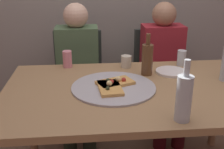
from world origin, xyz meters
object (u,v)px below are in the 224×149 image
at_px(dining_table, 137,98).
at_px(pizza_slice_last, 110,87).
at_px(pizza_tray, 114,87).
at_px(wine_bottle, 184,97).
at_px(chair_left, 79,75).
at_px(pizza_slice_extra, 115,82).
at_px(water_bottle, 147,59).
at_px(chair_right, 159,72).
at_px(soda_can, 67,59).
at_px(plate_stack, 171,72).
at_px(guest_in_beanie, 164,64).
at_px(wine_glass, 126,61).
at_px(tumbler_near, 182,58).
at_px(guest_in_sweater, 78,67).

height_order(dining_table, pizza_slice_last, pizza_slice_last).
xyz_separation_m(pizza_tray, wine_bottle, (0.29, -0.41, 0.11)).
xyz_separation_m(pizza_slice_last, chair_left, (-0.21, 0.92, -0.26)).
distance_m(pizza_slice_extra, water_bottle, 0.30).
xyz_separation_m(pizza_slice_last, chair_right, (0.54, 0.92, -0.26)).
distance_m(pizza_slice_last, soda_can, 0.53).
relative_size(dining_table, plate_stack, 7.65).
distance_m(dining_table, chair_right, 0.97).
distance_m(dining_table, soda_can, 0.63).
relative_size(chair_left, guest_in_beanie, 0.77).
relative_size(soda_can, chair_left, 0.14).
xyz_separation_m(water_bottle, soda_can, (-0.55, 0.21, -0.05)).
distance_m(pizza_slice_extra, wine_glass, 0.36).
relative_size(wine_bottle, chair_left, 0.34).
height_order(pizza_slice_last, tumbler_near, tumbler_near).
bearing_deg(soda_can, pizza_slice_extra, -50.41).
xyz_separation_m(pizza_slice_last, pizza_slice_extra, (0.04, 0.08, 0.00)).
bearing_deg(wine_bottle, water_bottle, 93.76).
bearing_deg(pizza_tray, pizza_slice_last, -122.63).
bearing_deg(tumbler_near, chair_left, 147.46).
bearing_deg(pizza_slice_extra, soda_can, 129.59).
bearing_deg(tumbler_near, guest_in_sweater, 156.02).
xyz_separation_m(dining_table, wine_glass, (-0.01, 0.38, 0.12)).
relative_size(wine_bottle, guest_in_beanie, 0.26).
xyz_separation_m(dining_table, plate_stack, (0.28, 0.23, 0.08)).
bearing_deg(wine_glass, chair_left, 126.27).
height_order(pizza_slice_extra, wine_glass, wine_glass).
bearing_deg(dining_table, pizza_slice_extra, 160.94).
height_order(pizza_slice_extra, guest_in_sweater, guest_in_sweater).
bearing_deg(tumbler_near, wine_glass, -179.82).
bearing_deg(wine_glass, dining_table, -87.89).
bearing_deg(tumbler_near, wine_bottle, -108.15).
bearing_deg(plate_stack, pizza_slice_last, -149.50).
bearing_deg(wine_bottle, tumbler_near, 71.85).
bearing_deg(wine_bottle, pizza_slice_extra, 121.67).
relative_size(pizza_slice_last, wine_glass, 2.68).
xyz_separation_m(water_bottle, chair_left, (-0.49, 0.67, -0.35)).
bearing_deg(guest_in_beanie, pizza_slice_last, 54.61).
height_order(pizza_slice_last, plate_stack, pizza_slice_last).
xyz_separation_m(plate_stack, guest_in_sweater, (-0.66, 0.50, -0.12)).
height_order(tumbler_near, chair_left, chair_left).
height_order(plate_stack, guest_in_beanie, guest_in_beanie).
distance_m(wine_glass, guest_in_beanie, 0.54).
xyz_separation_m(plate_stack, chair_right, (0.09, 0.65, -0.25)).
bearing_deg(wine_bottle, guest_in_sweater, 114.96).
relative_size(pizza_slice_extra, chair_left, 0.28).
bearing_deg(chair_right, guest_in_sweater, 11.35).
bearing_deg(plate_stack, water_bottle, -174.79).
height_order(pizza_slice_extra, guest_in_beanie, guest_in_beanie).
bearing_deg(dining_table, pizza_slice_last, -169.61).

